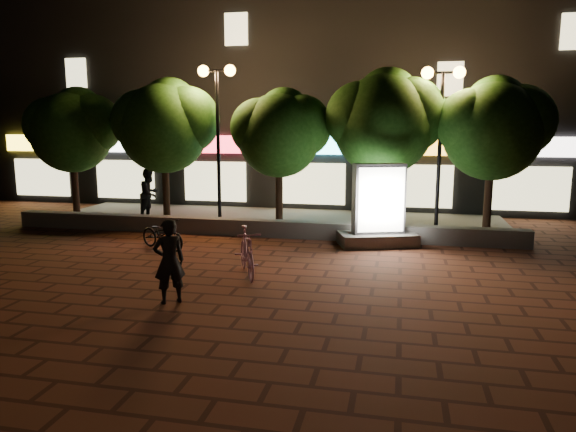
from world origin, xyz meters
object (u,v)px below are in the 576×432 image
(ad_kiosk, at_px, (378,213))
(tree_far_left, at_px, (73,127))
(street_lamp_left, at_px, (217,104))
(tree_left, at_px, (166,123))
(tree_far_right, at_px, (494,125))
(tree_mid, at_px, (281,130))
(rider, at_px, (169,261))
(street_lamp_right, at_px, (442,107))
(scooter_parked, at_px, (162,234))
(pedestrian, at_px, (150,194))
(scooter_pink, at_px, (247,252))
(tree_right, at_px, (385,118))

(ad_kiosk, bearing_deg, tree_far_left, 169.47)
(tree_far_left, relative_size, street_lamp_left, 0.89)
(tree_left, height_order, tree_far_right, tree_left)
(tree_mid, bearing_deg, rider, -92.99)
(tree_mid, distance_m, ad_kiosk, 4.45)
(street_lamp_right, height_order, scooter_parked, street_lamp_right)
(street_lamp_right, relative_size, pedestrian, 2.80)
(scooter_pink, xyz_separation_m, pedestrian, (-5.36, 5.99, 0.42))
(tree_right, relative_size, street_lamp_left, 0.98)
(street_lamp_right, xyz_separation_m, pedestrian, (-9.80, 0.55, -2.92))
(tree_left, xyz_separation_m, tree_mid, (4.00, -0.00, -0.23))
(street_lamp_right, distance_m, ad_kiosk, 3.83)
(street_lamp_right, bearing_deg, ad_kiosk, -134.37)
(tree_far_left, xyz_separation_m, street_lamp_left, (5.45, -0.26, 0.74))
(tree_far_left, xyz_separation_m, ad_kiosk, (10.75, -2.00, -2.36))
(tree_far_left, bearing_deg, pedestrian, 6.23)
(ad_kiosk, distance_m, rider, 6.84)
(tree_far_left, distance_m, scooter_pink, 10.20)
(tree_right, bearing_deg, tree_far_left, -180.00)
(street_lamp_right, bearing_deg, tree_far_right, 9.61)
(tree_mid, relative_size, ad_kiosk, 1.90)
(tree_right, relative_size, rider, 3.09)
(scooter_pink, bearing_deg, tree_left, 103.29)
(tree_far_right, bearing_deg, ad_kiosk, -148.42)
(tree_far_right, height_order, street_lamp_right, street_lamp_right)
(tree_far_right, relative_size, scooter_pink, 2.60)
(tree_mid, xyz_separation_m, scooter_parked, (-2.49, -3.71, -2.79))
(pedestrian, bearing_deg, tree_mid, -84.02)
(ad_kiosk, bearing_deg, scooter_pink, -126.54)
(tree_right, height_order, street_lamp_left, street_lamp_left)
(tree_far_left, relative_size, scooter_parked, 2.86)
(scooter_parked, bearing_deg, ad_kiosk, -49.11)
(tree_mid, relative_size, scooter_pink, 2.46)
(tree_far_right, relative_size, rider, 2.91)
(tree_left, xyz_separation_m, street_lamp_right, (8.95, -0.26, 0.45))
(tree_left, relative_size, tree_far_right, 1.03)
(tree_left, relative_size, tree_right, 0.97)
(pedestrian, bearing_deg, scooter_parked, -140.05)
(street_lamp_left, bearing_deg, rider, -77.65)
(ad_kiosk, distance_m, pedestrian, 8.42)
(tree_left, distance_m, scooter_pink, 7.82)
(tree_far_left, xyz_separation_m, scooter_pink, (8.00, -5.70, -2.74))
(tree_far_right, bearing_deg, tree_left, 180.00)
(tree_mid, relative_size, tree_far_right, 0.95)
(tree_far_left, xyz_separation_m, scooter_parked, (5.01, -3.71, -2.87))
(tree_right, relative_size, scooter_parked, 3.13)
(tree_left, bearing_deg, ad_kiosk, -15.41)
(scooter_pink, bearing_deg, ad_kiosk, 28.46)
(pedestrian, bearing_deg, tree_right, -82.64)
(tree_far_left, height_order, tree_right, tree_right)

